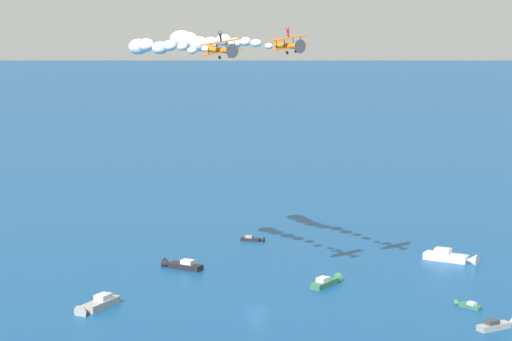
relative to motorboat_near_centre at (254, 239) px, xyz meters
name	(u,v)px	position (x,y,z in m)	size (l,w,h in m)	color
ground_plane	(257,309)	(37.23, 35.49, -0.41)	(2000.00, 2000.00, 0.00)	navy
motorboat_near_centre	(254,239)	(0.00, 0.00, 0.00)	(3.73, 5.25, 1.52)	black
motorboat_far_stbd	(96,305)	(55.76, 15.57, 0.36)	(10.11, 4.93, 2.84)	#9E9993
motorboat_offshore	(180,265)	(27.15, 5.69, 0.26)	(4.09, 8.85, 2.49)	black
motorboat_trailing	(467,305)	(11.80, 60.88, -0.02)	(1.70, 5.08, 1.45)	#33704C
motorboat_ahead	(453,257)	(-14.05, 41.98, 0.45)	(5.28, 11.36, 3.19)	white
motorboat_mid_cluster	(328,282)	(17.00, 34.57, 0.23)	(8.32, 3.03, 2.36)	#33704C
motorboat_outer_ring_b	(499,325)	(18.53, 70.81, 0.15)	(7.39, 4.00, 2.08)	#9E9993
biplane_lead	(289,45)	(31.16, 37.16, 44.05)	(7.46, 7.04, 3.65)	orange
wingwalker_lead	(288,32)	(31.43, 37.12, 46.23)	(0.92, 0.29, 1.78)	red
smoke_trail_lead	(199,41)	(24.67, 8.90, 43.96)	(11.17, 34.34, 4.23)	white
biplane_wingman	(222,49)	(43.24, 33.44, 43.57)	(7.46, 7.04, 3.65)	orange
wingwalker_wingman	(220,36)	(43.51, 33.39, 45.74)	(0.92, 0.29, 1.78)	black
smoke_trail_wingman	(153,47)	(38.14, 11.01, 43.32)	(8.10, 26.27, 3.42)	white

